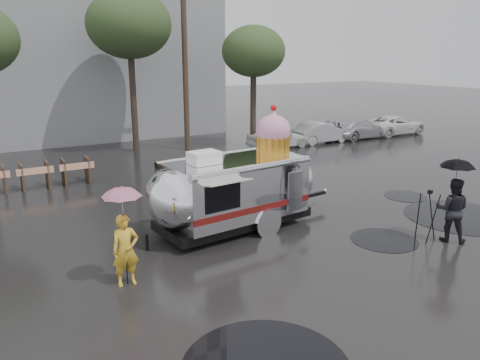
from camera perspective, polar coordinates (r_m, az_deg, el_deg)
ground at (r=12.46m, az=9.39°, el=-8.44°), size 120.00×120.00×0.00m
puddles at (r=13.26m, az=19.53°, el=-7.65°), size 12.39×7.62×0.01m
grey_building at (r=32.97m, az=-25.15°, el=16.42°), size 22.00×12.00×13.00m
utility_pole at (r=24.81m, az=-6.73°, el=14.23°), size 1.60×0.28×9.00m
tree_mid at (r=24.92m, az=-13.37°, el=17.91°), size 4.20×4.20×8.03m
tree_right at (r=25.54m, az=1.66°, el=15.32°), size 3.36×3.36×6.42m
barricade_row at (r=19.32m, az=-23.73°, el=0.58°), size 4.30×0.80×1.00m
parked_cars at (r=28.55m, az=12.66°, el=6.20°), size 13.20×1.90×1.50m
airstream_trailer at (r=13.45m, az=-0.44°, el=-0.79°), size 6.62×2.94×3.58m
person_left at (r=10.57m, az=-13.77°, el=-8.33°), size 0.59×0.40×1.61m
umbrella_pink at (r=10.20m, az=-14.16°, el=-2.64°), size 1.04×1.04×2.26m
person_right at (r=13.85m, az=24.44°, el=-3.33°), size 0.88×0.95×1.76m
umbrella_black at (r=13.59m, az=24.92°, el=0.88°), size 1.11×1.11×2.30m
tripod at (r=13.62m, az=21.95°, el=-3.54°), size 0.57×0.58×1.44m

